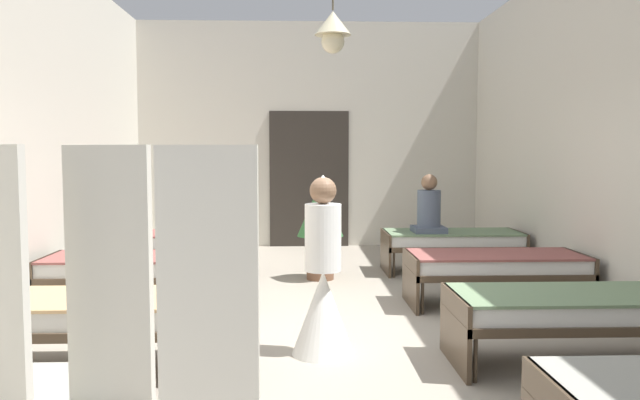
{
  "coord_description": "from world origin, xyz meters",
  "views": [
    {
      "loc": [
        -0.21,
        -5.65,
        1.67
      ],
      "look_at": [
        0.0,
        0.05,
        1.23
      ],
      "focal_mm": 34.77,
      "sensor_mm": 36.0,
      "label": 1
    }
  ],
  "objects_px": {
    "bed_right_row_1": "(573,310)",
    "patient_seated_primary": "(429,211)",
    "nurse_near_aisle": "(211,357)",
    "nurse_mid_aisle": "(322,291)",
    "bed_right_row_3": "(452,241)",
    "potted_plant": "(320,218)",
    "bed_left_row_2": "(135,268)",
    "bed_left_row_3": "(171,242)",
    "bed_left_row_1": "(69,314)",
    "privacy_screen": "(108,350)",
    "bed_right_row_2": "(495,266)"
  },
  "relations": [
    {
      "from": "bed_right_row_1",
      "to": "patient_seated_primary",
      "type": "height_order",
      "value": "patient_seated_primary"
    },
    {
      "from": "nurse_near_aisle",
      "to": "nurse_mid_aisle",
      "type": "xyz_separation_m",
      "value": [
        0.69,
        1.62,
        0.0
      ]
    },
    {
      "from": "bed_right_row_3",
      "to": "patient_seated_primary",
      "type": "bearing_deg",
      "value": -165.67
    },
    {
      "from": "nurse_near_aisle",
      "to": "potted_plant",
      "type": "relative_size",
      "value": 1.17
    },
    {
      "from": "nurse_mid_aisle",
      "to": "patient_seated_primary",
      "type": "bearing_deg",
      "value": 4.48
    },
    {
      "from": "bed_right_row_1",
      "to": "bed_right_row_3",
      "type": "xyz_separation_m",
      "value": [
        0.0,
        3.8,
        0.0
      ]
    },
    {
      "from": "bed_left_row_2",
      "to": "bed_left_row_3",
      "type": "distance_m",
      "value": 1.9
    },
    {
      "from": "bed_left_row_1",
      "to": "potted_plant",
      "type": "height_order",
      "value": "potted_plant"
    },
    {
      "from": "bed_left_row_3",
      "to": "privacy_screen",
      "type": "relative_size",
      "value": 1.12
    },
    {
      "from": "bed_left_row_2",
      "to": "potted_plant",
      "type": "xyz_separation_m",
      "value": [
        2.04,
        1.47,
        0.37
      ]
    },
    {
      "from": "bed_right_row_3",
      "to": "nurse_near_aisle",
      "type": "xyz_separation_m",
      "value": [
        -2.64,
        -5.1,
        0.09
      ]
    },
    {
      "from": "bed_left_row_1",
      "to": "bed_right_row_2",
      "type": "distance_m",
      "value": 4.33
    },
    {
      "from": "bed_left_row_1",
      "to": "potted_plant",
      "type": "relative_size",
      "value": 1.49
    },
    {
      "from": "bed_left_row_2",
      "to": "patient_seated_primary",
      "type": "height_order",
      "value": "patient_seated_primary"
    },
    {
      "from": "bed_left_row_1",
      "to": "patient_seated_primary",
      "type": "relative_size",
      "value": 2.37
    },
    {
      "from": "bed_left_row_3",
      "to": "nurse_mid_aisle",
      "type": "xyz_separation_m",
      "value": [
        1.94,
        -3.48,
        0.09
      ]
    },
    {
      "from": "bed_left_row_1",
      "to": "nurse_mid_aisle",
      "type": "xyz_separation_m",
      "value": [
        1.94,
        0.32,
        0.09
      ]
    },
    {
      "from": "bed_left_row_2",
      "to": "privacy_screen",
      "type": "bearing_deg",
      "value": -76.83
    },
    {
      "from": "nurse_mid_aisle",
      "to": "potted_plant",
      "type": "height_order",
      "value": "nurse_mid_aisle"
    },
    {
      "from": "bed_left_row_3",
      "to": "patient_seated_primary",
      "type": "relative_size",
      "value": 2.37
    },
    {
      "from": "bed_right_row_3",
      "to": "privacy_screen",
      "type": "relative_size",
      "value": 1.12
    },
    {
      "from": "privacy_screen",
      "to": "bed_right_row_3",
      "type": "bearing_deg",
      "value": 85.27
    },
    {
      "from": "bed_left_row_3",
      "to": "bed_right_row_2",
      "type": "bearing_deg",
      "value": -26.0
    },
    {
      "from": "bed_left_row_1",
      "to": "privacy_screen",
      "type": "height_order",
      "value": "privacy_screen"
    },
    {
      "from": "bed_left_row_1",
      "to": "nurse_near_aisle",
      "type": "xyz_separation_m",
      "value": [
        1.25,
        -1.3,
        0.09
      ]
    },
    {
      "from": "bed_left_row_2",
      "to": "bed_left_row_3",
      "type": "xyz_separation_m",
      "value": [
        0.0,
        1.9,
        0.0
      ]
    },
    {
      "from": "bed_left_row_2",
      "to": "nurse_near_aisle",
      "type": "relative_size",
      "value": 1.28
    },
    {
      "from": "bed_right_row_3",
      "to": "nurse_mid_aisle",
      "type": "distance_m",
      "value": 3.99
    },
    {
      "from": "bed_right_row_2",
      "to": "bed_right_row_3",
      "type": "distance_m",
      "value": 1.9
    },
    {
      "from": "bed_left_row_1",
      "to": "bed_left_row_3",
      "type": "distance_m",
      "value": 3.8
    },
    {
      "from": "bed_left_row_1",
      "to": "bed_right_row_1",
      "type": "height_order",
      "value": "same"
    },
    {
      "from": "bed_left_row_2",
      "to": "bed_right_row_3",
      "type": "height_order",
      "value": "same"
    },
    {
      "from": "bed_left_row_2",
      "to": "nurse_near_aisle",
      "type": "distance_m",
      "value": 3.44
    },
    {
      "from": "bed_right_row_2",
      "to": "nurse_near_aisle",
      "type": "xyz_separation_m",
      "value": [
        -2.64,
        -3.2,
        0.09
      ]
    },
    {
      "from": "nurse_near_aisle",
      "to": "potted_plant",
      "type": "distance_m",
      "value": 4.74
    },
    {
      "from": "bed_left_row_1",
      "to": "privacy_screen",
      "type": "distance_m",
      "value": 2.4
    },
    {
      "from": "privacy_screen",
      "to": "bed_left_row_1",
      "type": "bearing_deg",
      "value": 135.32
    },
    {
      "from": "bed_right_row_1",
      "to": "privacy_screen",
      "type": "relative_size",
      "value": 1.12
    },
    {
      "from": "patient_seated_primary",
      "to": "potted_plant",
      "type": "xyz_separation_m",
      "value": [
        -1.51,
        -0.34,
        -0.06
      ]
    },
    {
      "from": "bed_left_row_1",
      "to": "nurse_near_aisle",
      "type": "bearing_deg",
      "value": -45.97
    },
    {
      "from": "nurse_near_aisle",
      "to": "nurse_mid_aisle",
      "type": "height_order",
      "value": "same"
    },
    {
      "from": "bed_left_row_1",
      "to": "nurse_mid_aisle",
      "type": "height_order",
      "value": "nurse_mid_aisle"
    },
    {
      "from": "bed_right_row_2",
      "to": "bed_right_row_3",
      "type": "relative_size",
      "value": 1.0
    },
    {
      "from": "bed_left_row_3",
      "to": "bed_left_row_1",
      "type": "bearing_deg",
      "value": -90.0
    },
    {
      "from": "privacy_screen",
      "to": "bed_right_row_1",
      "type": "bearing_deg",
      "value": 57.82
    },
    {
      "from": "potted_plant",
      "to": "bed_right_row_1",
      "type": "bearing_deg",
      "value": -61.14
    },
    {
      "from": "nurse_near_aisle",
      "to": "privacy_screen",
      "type": "height_order",
      "value": "privacy_screen"
    },
    {
      "from": "bed_left_row_2",
      "to": "bed_right_row_3",
      "type": "relative_size",
      "value": 1.0
    },
    {
      "from": "bed_left_row_2",
      "to": "bed_left_row_3",
      "type": "relative_size",
      "value": 1.0
    },
    {
      "from": "nurse_mid_aisle",
      "to": "bed_left_row_3",
      "type": "bearing_deg",
      "value": 59.03
    }
  ]
}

